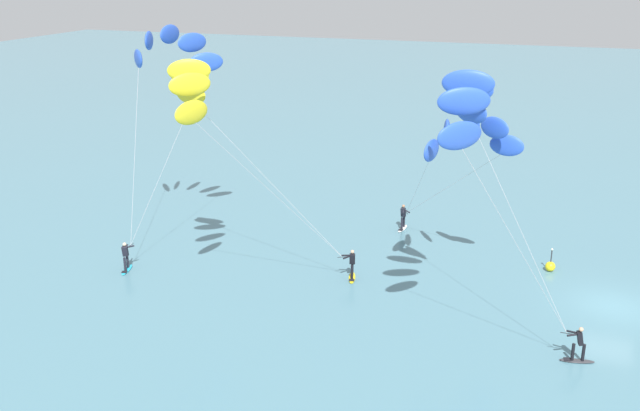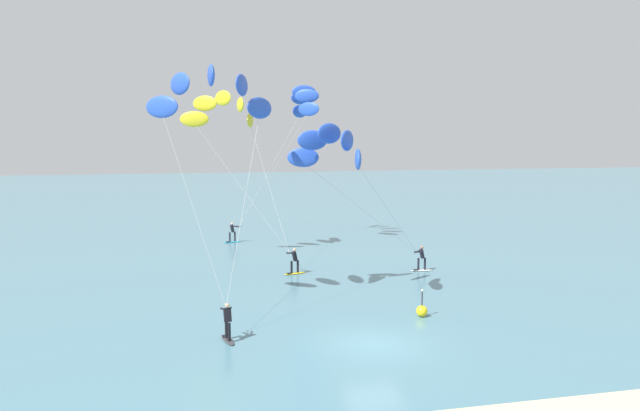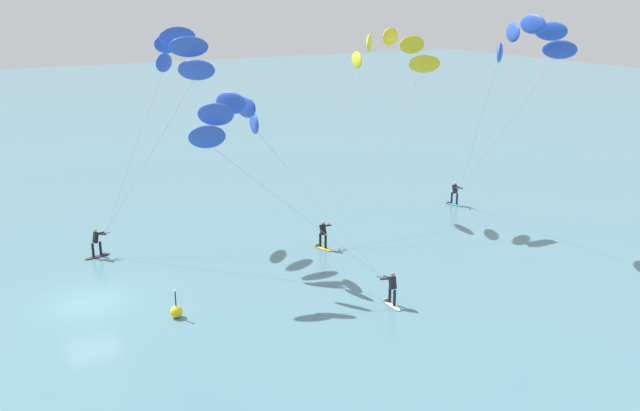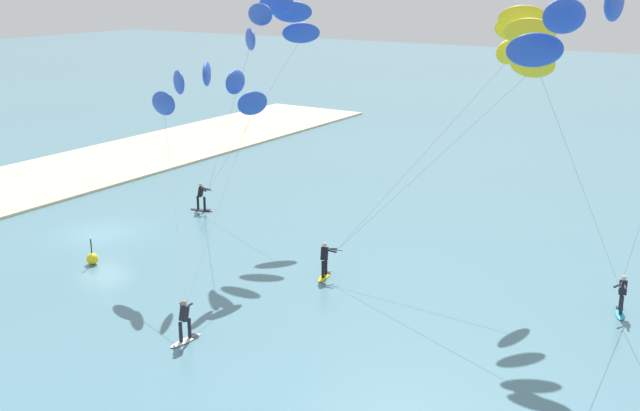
{
  "view_description": "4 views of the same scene",
  "coord_description": "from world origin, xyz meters",
  "px_view_note": "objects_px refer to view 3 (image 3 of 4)",
  "views": [
    {
      "loc": [
        -35.04,
        3.57,
        16.49
      ],
      "look_at": [
        -2.38,
        14.85,
        4.5
      ],
      "focal_mm": 39.64,
      "sensor_mm": 36.0,
      "label": 1
    },
    {
      "loc": [
        -7.48,
        -23.36,
        8.87
      ],
      "look_at": [
        1.16,
        16.01,
        4.09
      ],
      "focal_mm": 33.22,
      "sensor_mm": 36.0,
      "label": 2
    },
    {
      "loc": [
        31.88,
        -5.25,
        14.08
      ],
      "look_at": [
        0.44,
        12.39,
        3.16
      ],
      "focal_mm": 39.13,
      "sensor_mm": 36.0,
      "label": 3
    },
    {
      "loc": [
        26.87,
        31.04,
        13.25
      ],
      "look_at": [
        -2.12,
        12.53,
        3.02
      ],
      "focal_mm": 43.48,
      "sensor_mm": 36.0,
      "label": 4
    }
  ],
  "objects_px": {
    "marker_buoy": "(176,311)",
    "kitesurfer_far_out": "(528,45)",
    "kitesurfer_nearshore": "(176,59)",
    "kitesurfer_downwind": "(388,56)",
    "kitesurfer_mid_water": "(237,124)"
  },
  "relations": [
    {
      "from": "kitesurfer_mid_water",
      "to": "kitesurfer_downwind",
      "type": "height_order",
      "value": "kitesurfer_downwind"
    },
    {
      "from": "kitesurfer_mid_water",
      "to": "marker_buoy",
      "type": "height_order",
      "value": "kitesurfer_mid_water"
    },
    {
      "from": "kitesurfer_downwind",
      "to": "marker_buoy",
      "type": "relative_size",
      "value": 8.77
    },
    {
      "from": "marker_buoy",
      "to": "kitesurfer_nearshore",
      "type": "bearing_deg",
      "value": 158.77
    },
    {
      "from": "kitesurfer_mid_water",
      "to": "kitesurfer_downwind",
      "type": "relative_size",
      "value": 0.84
    },
    {
      "from": "kitesurfer_nearshore",
      "to": "kitesurfer_downwind",
      "type": "xyz_separation_m",
      "value": [
        1.43,
        13.28,
        -0.28
      ]
    },
    {
      "from": "marker_buoy",
      "to": "kitesurfer_far_out",
      "type": "bearing_deg",
      "value": 94.62
    },
    {
      "from": "kitesurfer_nearshore",
      "to": "marker_buoy",
      "type": "bearing_deg",
      "value": -21.23
    },
    {
      "from": "kitesurfer_far_out",
      "to": "marker_buoy",
      "type": "height_order",
      "value": "kitesurfer_far_out"
    },
    {
      "from": "kitesurfer_mid_water",
      "to": "kitesurfer_far_out",
      "type": "distance_m",
      "value": 18.08
    },
    {
      "from": "kitesurfer_nearshore",
      "to": "kitesurfer_far_out",
      "type": "relative_size",
      "value": 0.95
    },
    {
      "from": "kitesurfer_downwind",
      "to": "kitesurfer_mid_water",
      "type": "bearing_deg",
      "value": -67.83
    },
    {
      "from": "marker_buoy",
      "to": "kitesurfer_downwind",
      "type": "bearing_deg",
      "value": 116.15
    },
    {
      "from": "kitesurfer_mid_water",
      "to": "kitesurfer_far_out",
      "type": "height_order",
      "value": "kitesurfer_far_out"
    },
    {
      "from": "kitesurfer_far_out",
      "to": "kitesurfer_downwind",
      "type": "bearing_deg",
      "value": -141.15
    }
  ]
}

